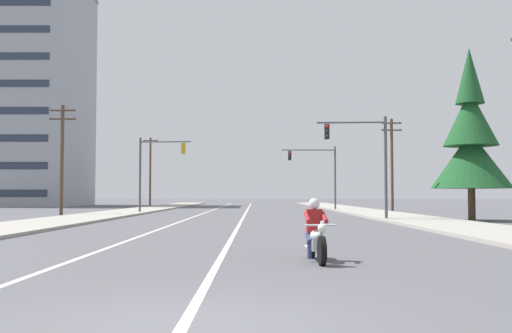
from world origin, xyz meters
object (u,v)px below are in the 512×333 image
object	(u,v)px
motorcycle_with_rider	(313,236)
traffic_signal_mid_right	(317,168)
traffic_signal_near_left	(152,164)
apartment_building_far_left_block	(12,93)
utility_pole_left_near	(59,155)
utility_pole_left_far	(148,170)
traffic_signal_near_right	(363,152)
utility_pole_right_far	(389,162)
conifer_tree_right_verge_near	(468,141)

from	to	relation	value
motorcycle_with_rider	traffic_signal_mid_right	world-z (taller)	traffic_signal_mid_right
traffic_signal_near_left	apartment_building_far_left_block	size ratio (longest dim) A/B	0.20
utility_pole_left_near	utility_pole_left_far	xyz separation A→B (m)	(0.01, 36.69, 0.42)
traffic_signal_near_right	utility_pole_right_far	xyz separation A→B (m)	(5.94, 18.86, 0.52)
utility_pole_left_near	apartment_building_far_left_block	size ratio (longest dim) A/B	0.27
traffic_signal_near_left	motorcycle_with_rider	bearing A→B (deg)	-74.15
utility_pole_right_far	conifer_tree_right_verge_near	bearing A→B (deg)	-89.49
traffic_signal_near_left	traffic_signal_near_right	bearing A→B (deg)	-41.16
traffic_signal_near_left	conifer_tree_right_verge_near	world-z (taller)	conifer_tree_right_verge_near
motorcycle_with_rider	utility_pole_right_far	size ratio (longest dim) A/B	0.26
motorcycle_with_rider	traffic_signal_near_left	distance (m)	35.61
traffic_signal_mid_right	utility_pole_left_near	xyz separation A→B (m)	(-20.77, -12.53, 0.36)
traffic_signal_near_left	apartment_building_far_left_block	xyz separation A→B (m)	(-24.78, 31.68, 11.38)
traffic_signal_near_right	utility_pole_left_near	world-z (taller)	utility_pole_left_near
motorcycle_with_rider	utility_pole_left_far	bearing A→B (deg)	103.43
utility_pole_left_far	conifer_tree_right_verge_near	world-z (taller)	conifer_tree_right_verge_near
traffic_signal_mid_right	utility_pole_right_far	world-z (taller)	utility_pole_right_far
utility_pole_left_near	conifer_tree_right_verge_near	world-z (taller)	conifer_tree_right_verge_near
motorcycle_with_rider	traffic_signal_near_left	world-z (taller)	traffic_signal_near_left
motorcycle_with_rider	traffic_signal_near_right	world-z (taller)	traffic_signal_near_right
utility_pole_right_far	apartment_building_far_left_block	xyz separation A→B (m)	(-45.58, 25.80, 10.87)
motorcycle_with_rider	traffic_signal_near_right	size ratio (longest dim) A/B	0.35
motorcycle_with_rider	traffic_signal_mid_right	distance (m)	43.24
traffic_signal_near_left	utility_pole_left_near	xyz separation A→B (m)	(-6.33, -3.79, 0.42)
utility_pole_right_far	conifer_tree_right_verge_near	world-z (taller)	conifer_tree_right_verge_near
traffic_signal_mid_right	apartment_building_far_left_block	bearing A→B (deg)	149.69
utility_pole_left_near	traffic_signal_mid_right	bearing A→B (deg)	31.10
traffic_signal_near_right	utility_pole_right_far	world-z (taller)	utility_pole_right_far
traffic_signal_near_right	utility_pole_left_far	distance (m)	50.53
utility_pole_left_near	utility_pole_left_far	world-z (taller)	utility_pole_left_far
traffic_signal_near_right	traffic_signal_mid_right	xyz separation A→B (m)	(-0.40, 21.72, 0.07)
utility_pole_right_far	utility_pole_left_near	bearing A→B (deg)	-160.38
motorcycle_with_rider	utility_pole_left_near	size ratio (longest dim) A/B	0.26
traffic_signal_near_right	traffic_signal_near_left	size ratio (longest dim) A/B	1.00
traffic_signal_near_right	traffic_signal_near_left	world-z (taller)	same
traffic_signal_mid_right	utility_pole_left_near	distance (m)	24.26
utility_pole_right_far	utility_pole_left_far	xyz separation A→B (m)	(-27.11, 27.02, 0.32)
utility_pole_left_far	conifer_tree_right_verge_near	size ratio (longest dim) A/B	0.92
utility_pole_right_far	motorcycle_with_rider	bearing A→B (deg)	-105.54
traffic_signal_near_left	traffic_signal_mid_right	world-z (taller)	same
apartment_building_far_left_block	motorcycle_with_rider	bearing A→B (deg)	-62.34
traffic_signal_near_left	utility_pole_right_far	xyz separation A→B (m)	(20.79, 5.88, 0.51)
utility_pole_left_near	apartment_building_far_left_block	xyz separation A→B (m)	(-18.46, 35.47, 10.96)
utility_pole_left_near	utility_pole_right_far	bearing A→B (deg)	19.62
traffic_signal_near_right	utility_pole_left_near	distance (m)	23.09
utility_pole_right_far	utility_pole_left_far	size ratio (longest dim) A/B	0.91
motorcycle_with_rider	utility_pole_right_far	distance (m)	41.68
utility_pole_left_far	conifer_tree_right_verge_near	bearing A→B (deg)	-59.46
motorcycle_with_rider	utility_pole_left_far	xyz separation A→B (m)	(-16.00, 66.99, 4.31)
motorcycle_with_rider	conifer_tree_right_verge_near	size ratio (longest dim) A/B	0.21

